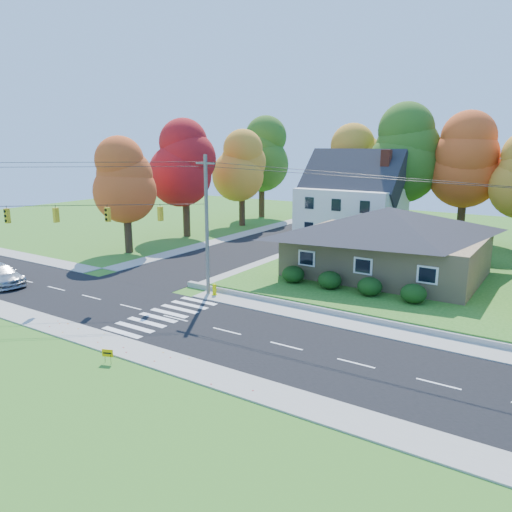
{
  "coord_description": "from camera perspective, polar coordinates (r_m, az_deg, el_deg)",
  "views": [
    {
      "loc": [
        20.41,
        -22.08,
        10.8
      ],
      "look_at": [
        0.83,
        8.0,
        2.61
      ],
      "focal_mm": 35.0,
      "sensor_mm": 36.0,
      "label": 1
    }
  ],
  "objects": [
    {
      "name": "tree_lot_1",
      "position": [
        57.49,
        16.79,
        11.14
      ],
      "size": [
        7.84,
        7.84,
        14.6
      ],
      "color": "#3F2A19",
      "rests_on": "lawn"
    },
    {
      "name": "tree_west_2",
      "position": [
        65.83,
        -1.64,
        10.24
      ],
      "size": [
        6.72,
        6.72,
        12.51
      ],
      "color": "#3F2A19",
      "rests_on": "ground"
    },
    {
      "name": "sidewalk_north",
      "position": [
        35.58,
        -3.77,
        -4.78
      ],
      "size": [
        90.0,
        2.0,
        0.08
      ],
      "primitive_type": "cube",
      "color": "#9C9A90",
      "rests_on": "ground"
    },
    {
      "name": "white_car",
      "position": [
        63.68,
        5.44,
        3.73
      ],
      "size": [
        3.24,
        4.79,
        1.49
      ],
      "primitive_type": "imported",
      "rotation": [
        0.0,
        0.0,
        0.41
      ],
      "color": "silver",
      "rests_on": "road_cross"
    },
    {
      "name": "ground",
      "position": [
        31.95,
        -9.18,
        -7.08
      ],
      "size": [
        120.0,
        120.0,
        0.0
      ],
      "primitive_type": "plane",
      "color": "#3D7923"
    },
    {
      "name": "ranch_house",
      "position": [
        40.76,
        14.75,
        1.77
      ],
      "size": [
        14.6,
        10.6,
        5.4
      ],
      "color": "tan",
      "rests_on": "lawn"
    },
    {
      "name": "tree_lot_0",
      "position": [
        60.45,
        11.45,
        10.24
      ],
      "size": [
        6.72,
        6.72,
        12.51
      ],
      "color": "#3F2A19",
      "rests_on": "lawn"
    },
    {
      "name": "yard_sign",
      "position": [
        26.41,
        -16.61,
        -10.62
      ],
      "size": [
        0.56,
        0.24,
        0.73
      ],
      "color": "black",
      "rests_on": "ground"
    },
    {
      "name": "tree_west_0",
      "position": [
        50.74,
        -14.72,
        8.32
      ],
      "size": [
        6.16,
        6.16,
        11.47
      ],
      "color": "#3F2A19",
      "rests_on": "ground"
    },
    {
      "name": "fire_hydrant",
      "position": [
        36.06,
        -4.77,
        -3.91
      ],
      "size": [
        0.51,
        0.4,
        0.9
      ],
      "color": "#D7D600",
      "rests_on": "ground"
    },
    {
      "name": "tree_lot_2",
      "position": [
        57.07,
        22.9,
        10.02
      ],
      "size": [
        7.28,
        7.28,
        13.56
      ],
      "color": "#3F2A19",
      "rests_on": "lawn"
    },
    {
      "name": "hedge_row",
      "position": [
        35.73,
        10.61,
        -3.06
      ],
      "size": [
        10.7,
        1.7,
        1.27
      ],
      "color": "#163A10",
      "rests_on": "lawn"
    },
    {
      "name": "tree_west_3",
      "position": [
        73.56,
        0.67,
        11.54
      ],
      "size": [
        7.84,
        7.84,
        14.6
      ],
      "color": "#3F2A19",
      "rests_on": "ground"
    },
    {
      "name": "road_cross",
      "position": [
        56.88,
        2.44,
        1.91
      ],
      "size": [
        8.0,
        44.0,
        0.02
      ],
      "primitive_type": "cube",
      "color": "black",
      "rests_on": "ground"
    },
    {
      "name": "lawn",
      "position": [
        44.97,
        22.62,
        -1.73
      ],
      "size": [
        30.0,
        30.0,
        0.5
      ],
      "primitive_type": "cube",
      "color": "#3D7923",
      "rests_on": "ground"
    },
    {
      "name": "silver_sedan",
      "position": [
        43.44,
        -27.24,
        -1.92
      ],
      "size": [
        5.6,
        2.87,
        1.55
      ],
      "primitive_type": "imported",
      "rotation": [
        0.0,
        0.0,
        1.44
      ],
      "color": "#ABABAE",
      "rests_on": "road_main"
    },
    {
      "name": "tree_west_1",
      "position": [
        58.52,
        -8.13,
        10.43
      ],
      "size": [
        7.28,
        7.28,
        13.56
      ],
      "color": "#3F2A19",
      "rests_on": "ground"
    },
    {
      "name": "sidewalk_south",
      "position": [
        28.71,
        -15.98,
        -9.68
      ],
      "size": [
        90.0,
        2.0,
        0.08
      ],
      "primitive_type": "cube",
      "color": "#9C9A90",
      "rests_on": "ground"
    },
    {
      "name": "traffic_infrastructure",
      "position": [
        31.69,
        -8.08,
        2.45
      ],
      "size": [
        38.1,
        10.66,
        10.0
      ],
      "color": "#666059",
      "rests_on": "ground"
    },
    {
      "name": "road_main",
      "position": [
        31.95,
        -9.19,
        -7.06
      ],
      "size": [
        90.0,
        8.0,
        0.02
      ],
      "primitive_type": "cube",
      "color": "black",
      "rests_on": "ground"
    },
    {
      "name": "colonial_house",
      "position": [
        54.42,
        10.92,
        6.06
      ],
      "size": [
        10.4,
        8.4,
        9.6
      ],
      "color": "silver",
      "rests_on": "lawn"
    }
  ]
}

